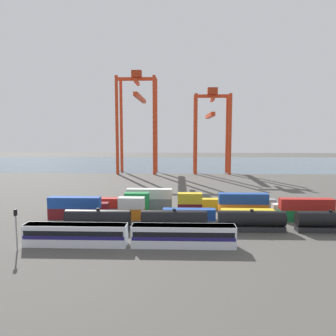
% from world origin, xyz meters
% --- Properties ---
extents(ground_plane, '(420.00, 420.00, 0.00)m').
position_xyz_m(ground_plane, '(0.00, 40.00, 0.00)').
color(ground_plane, '#4C4944').
extents(harbour_water, '(400.00, 110.00, 0.01)m').
position_xyz_m(harbour_water, '(0.00, 137.15, 0.00)').
color(harbour_water, '#475B6B').
rests_on(harbour_water, ground_plane).
extents(passenger_train, '(37.63, 3.14, 3.90)m').
position_xyz_m(passenger_train, '(-17.82, -21.57, 2.14)').
color(passenger_train, silver).
rests_on(passenger_train, ground_plane).
extents(freight_tank_row, '(77.19, 3.07, 4.53)m').
position_xyz_m(freight_tank_row, '(5.93, -11.68, 2.17)').
color(freight_tank_row, '#232326').
rests_on(freight_tank_row, ground_plane).
extents(signal_mast, '(0.36, 0.60, 7.23)m').
position_xyz_m(signal_mast, '(-36.75, -24.49, 4.72)').
color(signal_mast, gray).
rests_on(signal_mast, ground_plane).
extents(shipping_container_0, '(12.10, 2.44, 2.60)m').
position_xyz_m(shipping_container_0, '(-33.45, -3.41, 1.30)').
color(shipping_container_0, maroon).
rests_on(shipping_container_0, ground_plane).
extents(shipping_container_1, '(12.10, 2.44, 2.60)m').
position_xyz_m(shipping_container_1, '(-33.45, -3.41, 3.90)').
color(shipping_container_1, '#1C4299').
rests_on(shipping_container_1, shipping_container_0).
extents(shipping_container_2, '(6.04, 2.44, 2.60)m').
position_xyz_m(shipping_container_2, '(-20.05, -3.41, 1.30)').
color(shipping_container_2, orange).
rests_on(shipping_container_2, ground_plane).
extents(shipping_container_3, '(6.04, 2.44, 2.60)m').
position_xyz_m(shipping_container_3, '(-20.05, -3.41, 3.90)').
color(shipping_container_3, silver).
rests_on(shipping_container_3, shipping_container_2).
extents(shipping_container_4, '(12.10, 2.44, 2.60)m').
position_xyz_m(shipping_container_4, '(-6.65, -3.41, 1.30)').
color(shipping_container_4, '#1C4299').
rests_on(shipping_container_4, ground_plane).
extents(shipping_container_5, '(12.10, 2.44, 2.60)m').
position_xyz_m(shipping_container_5, '(6.76, -3.41, 1.30)').
color(shipping_container_5, gold).
rests_on(shipping_container_5, ground_plane).
extents(shipping_container_6, '(12.10, 2.44, 2.60)m').
position_xyz_m(shipping_container_6, '(20.16, -3.41, 1.30)').
color(shipping_container_6, '#197538').
rests_on(shipping_container_6, ground_plane).
extents(shipping_container_7, '(12.10, 2.44, 2.60)m').
position_xyz_m(shipping_container_7, '(20.16, -3.41, 3.90)').
color(shipping_container_7, '#AD211C').
rests_on(shipping_container_7, shipping_container_6).
extents(shipping_container_9, '(12.10, 2.44, 2.60)m').
position_xyz_m(shipping_container_9, '(-32.83, 2.51, 1.30)').
color(shipping_container_9, maroon).
rests_on(shipping_container_9, ground_plane).
extents(shipping_container_10, '(6.04, 2.44, 2.60)m').
position_xyz_m(shipping_container_10, '(-19.56, 2.51, 1.30)').
color(shipping_container_10, '#197538').
rests_on(shipping_container_10, ground_plane).
extents(shipping_container_11, '(6.04, 2.44, 2.60)m').
position_xyz_m(shipping_container_11, '(-19.56, 2.51, 3.90)').
color(shipping_container_11, '#197538').
rests_on(shipping_container_11, shipping_container_10).
extents(shipping_container_12, '(6.04, 2.44, 2.60)m').
position_xyz_m(shipping_container_12, '(-6.30, 2.51, 1.30)').
color(shipping_container_12, maroon).
rests_on(shipping_container_12, ground_plane).
extents(shipping_container_13, '(6.04, 2.44, 2.60)m').
position_xyz_m(shipping_container_13, '(-6.30, 2.51, 3.90)').
color(shipping_container_13, gold).
rests_on(shipping_container_13, shipping_container_12).
extents(shipping_container_14, '(12.10, 2.44, 2.60)m').
position_xyz_m(shipping_container_14, '(6.96, 2.51, 1.30)').
color(shipping_container_14, orange).
rests_on(shipping_container_14, ground_plane).
extents(shipping_container_15, '(12.10, 2.44, 2.60)m').
position_xyz_m(shipping_container_15, '(6.96, 2.51, 3.90)').
color(shipping_container_15, '#1C4299').
rests_on(shipping_container_15, shipping_container_14).
extents(shipping_container_16, '(12.10, 2.44, 2.60)m').
position_xyz_m(shipping_container_16, '(20.22, 2.51, 1.30)').
color(shipping_container_16, silver).
rests_on(shipping_container_16, ground_plane).
extents(shipping_container_17, '(12.10, 2.44, 2.60)m').
position_xyz_m(shipping_container_17, '(-30.67, 8.42, 1.30)').
color(shipping_container_17, '#AD211C').
rests_on(shipping_container_17, ground_plane).
extents(shipping_container_18, '(12.10, 2.44, 2.60)m').
position_xyz_m(shipping_container_18, '(-16.96, 8.42, 1.30)').
color(shipping_container_18, slate).
rests_on(shipping_container_18, ground_plane).
extents(shipping_container_19, '(12.10, 2.44, 2.60)m').
position_xyz_m(shipping_container_19, '(-16.96, 8.42, 3.90)').
color(shipping_container_19, silver).
rests_on(shipping_container_19, shipping_container_18).
extents(shipping_container_20, '(12.10, 2.44, 2.60)m').
position_xyz_m(shipping_container_20, '(-3.24, 8.42, 1.30)').
color(shipping_container_20, gold).
rests_on(shipping_container_20, ground_plane).
extents(shipping_container_21, '(12.10, 2.44, 2.60)m').
position_xyz_m(shipping_container_21, '(10.48, 8.42, 1.30)').
color(shipping_container_21, slate).
rests_on(shipping_container_21, ground_plane).
extents(shipping_container_22, '(12.10, 2.44, 2.60)m').
position_xyz_m(shipping_container_22, '(24.20, 8.42, 1.30)').
color(shipping_container_22, maroon).
rests_on(shipping_container_22, ground_plane).
extents(gantry_crane_west, '(19.45, 42.03, 50.14)m').
position_xyz_m(gantry_crane_west, '(-29.82, 88.45, 31.06)').
color(gantry_crane_west, red).
rests_on(gantry_crane_west, ground_plane).
extents(gantry_crane_central, '(17.91, 34.96, 41.78)m').
position_xyz_m(gantry_crane_central, '(7.10, 87.85, 25.30)').
color(gantry_crane_central, red).
rests_on(gantry_crane_central, ground_plane).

